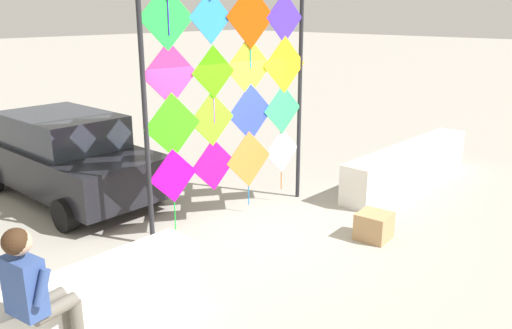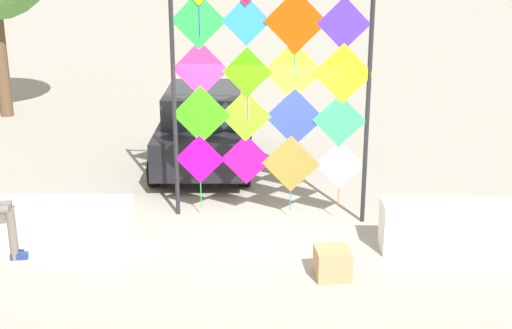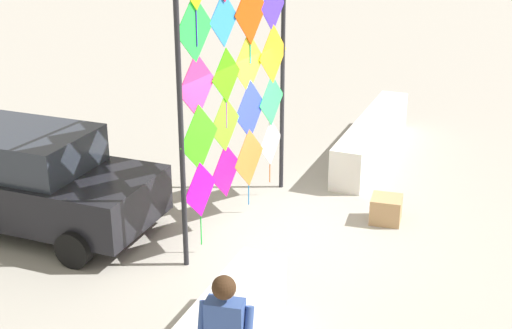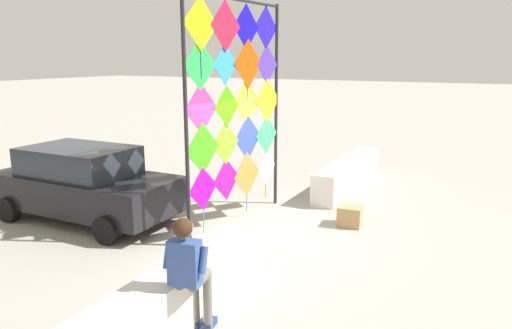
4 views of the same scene
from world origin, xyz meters
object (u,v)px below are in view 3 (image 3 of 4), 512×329
Objects in this scene: parked_car at (27,178)px; cardboard_box_large at (386,209)px; kite_display_rack at (238,63)px; seated_vendor at (229,329)px.

parked_car reaches higher than cardboard_box_large.
parked_car is 5.45m from cardboard_box_large.
seated_vendor is at bearing -157.93° from kite_display_rack.
kite_display_rack is 4.49m from seated_vendor.
kite_display_rack is 3.60m from parked_car.
kite_display_rack reaches higher than cardboard_box_large.
seated_vendor reaches higher than cardboard_box_large.
cardboard_box_large is (2.13, -4.98, -0.57)m from parked_car.
kite_display_rack reaches higher than seated_vendor.
parked_car is at bearing 113.19° from cardboard_box_large.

